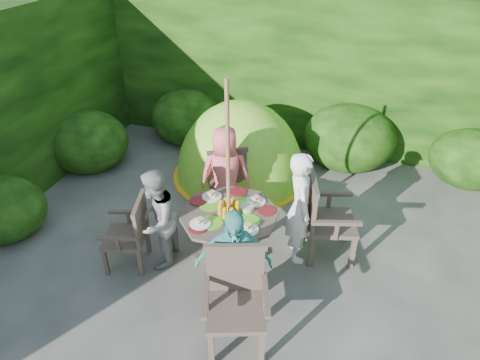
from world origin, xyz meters
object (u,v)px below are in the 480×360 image
(parasol_pole, at_px, (228,179))
(child_right, at_px, (300,208))
(garden_chair_left, at_px, (131,233))
(child_left, at_px, (157,220))
(dome_tent, at_px, (240,175))
(garden_chair_front, at_px, (236,298))
(patio_table, at_px, (229,220))
(garden_chair_right, at_px, (324,217))
(garden_chair_back, at_px, (226,174))
(child_back, at_px, (226,175))
(child_front, at_px, (233,265))

(parasol_pole, xyz_separation_m, child_right, (0.74, 0.30, -0.41))
(garden_chair_left, xyz_separation_m, child_left, (0.28, 0.12, 0.16))
(garden_chair_left, bearing_deg, dome_tent, 149.51)
(child_left, height_order, dome_tent, child_left)
(garden_chair_front, bearing_deg, garden_chair_left, 138.56)
(patio_table, distance_m, parasol_pole, 0.54)
(patio_table, xyz_separation_m, garden_chair_right, (1.00, 0.42, -0.02))
(garden_chair_front, bearing_deg, dome_tent, 88.10)
(garden_chair_back, bearing_deg, dome_tent, -117.15)
(child_left, height_order, child_back, child_back)
(child_left, height_order, child_front, child_front)
(child_back, bearing_deg, garden_chair_left, 39.52)
(garden_chair_front, bearing_deg, patio_table, 92.99)
(dome_tent, bearing_deg, patio_table, -60.88)
(garden_chair_back, xyz_separation_m, child_right, (1.14, -0.72, 0.21))
(child_left, bearing_deg, garden_chair_front, 51.12)
(garden_chair_left, distance_m, dome_tent, 2.34)
(patio_table, height_order, garden_chair_back, garden_chair_back)
(patio_table, xyz_separation_m, dome_tent, (-0.46, 1.80, -0.56))
(garden_chair_left, height_order, garden_chair_front, garden_chair_front)
(garden_chair_front, bearing_deg, garden_chair_right, 48.39)
(child_right, xyz_separation_m, child_front, (-0.44, -1.04, -0.05))
(child_front, bearing_deg, child_back, 91.63)
(child_right, bearing_deg, garden_chair_left, 93.75)
(garden_chair_left, distance_m, child_back, 1.38)
(garden_chair_back, xyz_separation_m, child_back, (0.10, -0.28, 0.18))
(parasol_pole, xyz_separation_m, garden_chair_back, (-0.40, 1.02, -0.62))
(garden_chair_front, xyz_separation_m, child_left, (-1.16, 0.71, 0.09))
(child_left, bearing_deg, parasol_pole, 104.80)
(patio_table, bearing_deg, garden_chair_right, 22.55)
(child_back, bearing_deg, dome_tent, -100.32)
(garden_chair_back, relative_size, child_left, 0.74)
(child_left, xyz_separation_m, child_back, (0.44, 1.04, 0.05))
(garden_chair_front, relative_size, child_back, 0.74)
(child_right, bearing_deg, patio_table, 93.46)
(patio_table, relative_size, parasol_pole, 0.67)
(parasol_pole, height_order, child_left, parasol_pole)
(patio_table, height_order, child_right, child_right)
(garden_chair_back, height_order, child_right, child_right)
(garden_chair_left, relative_size, child_back, 0.64)
(child_left, bearing_deg, child_right, 104.80)
(garden_chair_left, xyz_separation_m, garden_chair_front, (1.44, -0.59, 0.07))
(child_right, relative_size, child_left, 1.13)
(garden_chair_front, xyz_separation_m, child_back, (-0.72, 1.75, 0.14))
(dome_tent, bearing_deg, garden_chair_back, -71.11)
(child_left, bearing_deg, garden_chair_back, 158.36)
(garden_chair_front, distance_m, child_front, 0.32)
(garden_chair_back, bearing_deg, child_right, 116.39)
(child_front, height_order, dome_tent, child_front)
(patio_table, bearing_deg, garden_chair_left, -157.46)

